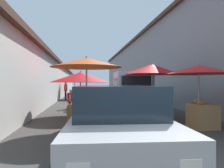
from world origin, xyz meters
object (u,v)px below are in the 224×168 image
at_px(fruit_stall_near_left, 151,75).
at_px(parked_scooter, 72,102).
at_px(vendor_by_crates, 66,89).
at_px(fruit_stall_far_right, 199,81).
at_px(hatchback_car, 117,122).
at_px(fruit_stall_mid_lane, 74,81).
at_px(fruit_stall_far_left, 85,76).
at_px(plastic_stool, 117,99).
at_px(fruit_stall_near_right, 81,81).
at_px(delivery_truck, 130,92).

xyz_separation_m(fruit_stall_near_left, parked_scooter, (3.11, 3.64, -1.43)).
bearing_deg(parked_scooter, vendor_by_crates, 7.23).
relative_size(fruit_stall_far_right, hatchback_car, 0.57).
xyz_separation_m(fruit_stall_far_right, hatchback_car, (-2.42, 3.25, -0.84)).
bearing_deg(fruit_stall_mid_lane, fruit_stall_near_left, -161.58).
bearing_deg(hatchback_car, fruit_stall_far_left, 12.74).
xyz_separation_m(parked_scooter, plastic_stool, (3.60, -3.20, -0.12)).
relative_size(fruit_stall_mid_lane, parked_scooter, 1.39).
relative_size(fruit_stall_near_right, hatchback_car, 0.69).
height_order(fruit_stall_near_right, fruit_stall_far_right, fruit_stall_far_right).
xyz_separation_m(fruit_stall_far_right, parked_scooter, (5.42, 4.54, -1.13)).
distance_m(delivery_truck, vendor_by_crates, 9.29).
height_order(fruit_stall_far_left, plastic_stool, fruit_stall_far_left).
bearing_deg(fruit_stall_near_left, fruit_stall_near_right, 76.09).
xyz_separation_m(fruit_stall_far_right, vendor_by_crates, (12.65, 5.46, -0.61)).
relative_size(fruit_stall_far_left, hatchback_car, 0.60).
distance_m(fruit_stall_far_left, vendor_by_crates, 12.55).
distance_m(fruit_stall_mid_lane, hatchback_car, 16.25).
bearing_deg(parked_scooter, fruit_stall_mid_lane, 1.14).
bearing_deg(fruit_stall_mid_lane, fruit_stall_near_right, -176.21).
distance_m(hatchback_car, plastic_stool, 11.61).
height_order(fruit_stall_near_left, fruit_stall_far_right, fruit_stall_near_left).
distance_m(fruit_stall_far_right, vendor_by_crates, 13.79).
relative_size(fruit_stall_near_left, delivery_truck, 0.50).
bearing_deg(vendor_by_crates, delivery_truck, -154.28).
xyz_separation_m(fruit_stall_mid_lane, parked_scooter, (-8.31, -0.17, -1.31)).
height_order(fruit_stall_near_left, vendor_by_crates, fruit_stall_near_left).
distance_m(fruit_stall_far_left, hatchback_car, 2.90).
height_order(fruit_stall_far_left, fruit_stall_near_left, fruit_stall_near_left).
bearing_deg(fruit_stall_far_left, fruit_stall_far_right, -93.35).
relative_size(fruit_stall_near_left, vendor_by_crates, 1.46).
relative_size(fruit_stall_near_right, fruit_stall_mid_lane, 1.20).
bearing_deg(fruit_stall_near_left, vendor_by_crates, 23.77).
height_order(fruit_stall_near_right, delivery_truck, fruit_stall_near_right).
distance_m(hatchback_car, vendor_by_crates, 15.24).
distance_m(fruit_stall_near_right, plastic_stool, 6.63).
bearing_deg(fruit_stall_far_right, fruit_stall_far_left, 86.65).
distance_m(fruit_stall_far_left, fruit_stall_mid_lane, 13.53).
height_order(fruit_stall_far_left, delivery_truck, fruit_stall_far_left).
bearing_deg(parked_scooter, fruit_stall_far_right, -140.05).
bearing_deg(fruit_stall_far_right, hatchback_car, 126.74).
height_order(fruit_stall_near_left, fruit_stall_near_right, fruit_stall_near_left).
bearing_deg(fruit_stall_far_left, delivery_truck, -30.87).
distance_m(delivery_truck, plastic_stool, 4.80).
relative_size(fruit_stall_far_right, plastic_stool, 5.24).
bearing_deg(fruit_stall_mid_lane, fruit_stall_far_right, -161.08).
relative_size(fruit_stall_near_right, parked_scooter, 1.67).
relative_size(hatchback_car, delivery_truck, 0.81).
distance_m(fruit_stall_near_right, delivery_truck, 2.90).
bearing_deg(hatchback_car, vendor_by_crates, 8.34).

